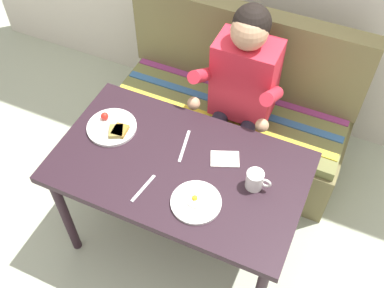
% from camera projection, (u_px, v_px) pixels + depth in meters
% --- Properties ---
extents(ground_plane, '(8.00, 8.00, 0.00)m').
position_uv_depth(ground_plane, '(182.00, 239.00, 2.74)').
color(ground_plane, '#A8B098').
extents(table, '(1.20, 0.70, 0.73)m').
position_uv_depth(table, '(179.00, 175.00, 2.24)').
color(table, black).
rests_on(table, ground).
extents(couch, '(1.44, 0.56, 1.00)m').
position_uv_depth(couch, '(232.00, 115.00, 2.93)').
color(couch, olive).
rests_on(couch, ground).
extents(person, '(0.45, 0.61, 1.21)m').
position_uv_depth(person, '(240.00, 89.00, 2.49)').
color(person, red).
rests_on(person, ground).
extents(plate_breakfast, '(0.25, 0.25, 0.05)m').
position_uv_depth(plate_breakfast, '(113.00, 128.00, 2.31)').
color(plate_breakfast, white).
rests_on(plate_breakfast, table).
extents(plate_eggs, '(0.23, 0.23, 0.04)m').
position_uv_depth(plate_eggs, '(196.00, 202.00, 2.04)').
color(plate_eggs, white).
rests_on(plate_eggs, table).
extents(coffee_mug, '(0.12, 0.08, 0.09)m').
position_uv_depth(coffee_mug, '(255.00, 180.00, 2.06)').
color(coffee_mug, white).
rests_on(coffee_mug, table).
extents(napkin, '(0.16, 0.14, 0.01)m').
position_uv_depth(napkin, '(225.00, 159.00, 2.20)').
color(napkin, silver).
rests_on(napkin, table).
extents(fork, '(0.04, 0.17, 0.00)m').
position_uv_depth(fork, '(143.00, 188.00, 2.09)').
color(fork, silver).
rests_on(fork, table).
extents(knife, '(0.05, 0.20, 0.00)m').
position_uv_depth(knife, '(184.00, 146.00, 2.25)').
color(knife, silver).
rests_on(knife, table).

